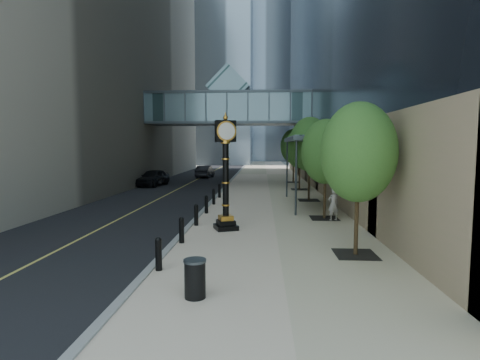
% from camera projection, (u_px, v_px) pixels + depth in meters
% --- Properties ---
extents(ground, '(320.00, 320.00, 0.00)m').
position_uv_depth(ground, '(247.00, 287.00, 10.08)').
color(ground, gray).
rests_on(ground, ground).
extents(road, '(8.00, 180.00, 0.02)m').
position_uv_depth(road, '(207.00, 174.00, 50.26)').
color(road, black).
rests_on(road, ground).
extents(sidewalk, '(8.00, 180.00, 0.06)m').
position_uv_depth(sidewalk, '(267.00, 174.00, 49.78)').
color(sidewalk, beige).
rests_on(sidewalk, ground).
extents(curb, '(0.25, 180.00, 0.07)m').
position_uv_depth(curb, '(237.00, 174.00, 50.02)').
color(curb, gray).
rests_on(curb, ground).
extents(distant_tower_c, '(22.00, 22.00, 65.00)m').
position_uv_depth(distant_tower_c, '(244.00, 61.00, 126.81)').
color(distant_tower_c, '#AAC0D6').
rests_on(distant_tower_c, ground).
extents(skywalk, '(17.00, 4.20, 5.80)m').
position_uv_depth(skywalk, '(229.00, 107.00, 37.40)').
color(skywalk, slate).
rests_on(skywalk, ground).
extents(entrance_canopy, '(3.00, 8.00, 4.38)m').
position_uv_depth(entrance_canopy, '(312.00, 140.00, 23.41)').
color(entrance_canopy, '#383F44').
rests_on(entrance_canopy, ground).
extents(bollard_row, '(0.20, 16.20, 0.90)m').
position_uv_depth(bollard_row, '(202.00, 210.00, 19.14)').
color(bollard_row, black).
rests_on(bollard_row, sidewalk).
extents(street_trees, '(2.77, 28.60, 5.70)m').
position_uv_depth(street_trees, '(309.00, 148.00, 25.98)').
color(street_trees, black).
rests_on(street_trees, sidewalk).
extents(street_clock, '(1.22, 1.22, 5.05)m').
position_uv_depth(street_clock, '(226.00, 181.00, 16.55)').
color(street_clock, black).
rests_on(street_clock, sidewalk).
extents(trash_bin, '(0.67, 0.67, 0.90)m').
position_uv_depth(trash_bin, '(195.00, 280.00, 9.15)').
color(trash_bin, black).
rests_on(trash_bin, sidewalk).
extents(pedestrian, '(0.71, 0.61, 1.66)m').
position_uv_depth(pedestrian, '(333.00, 204.00, 18.67)').
color(pedestrian, '#A49E96').
rests_on(pedestrian, sidewalk).
extents(car_near, '(2.43, 4.82, 1.57)m').
position_uv_depth(car_near, '(153.00, 178.00, 35.55)').
color(car_near, black).
rests_on(car_near, road).
extents(car_far, '(1.83, 4.45, 1.43)m').
position_uv_depth(car_far, '(205.00, 171.00, 45.19)').
color(car_far, black).
rests_on(car_far, road).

